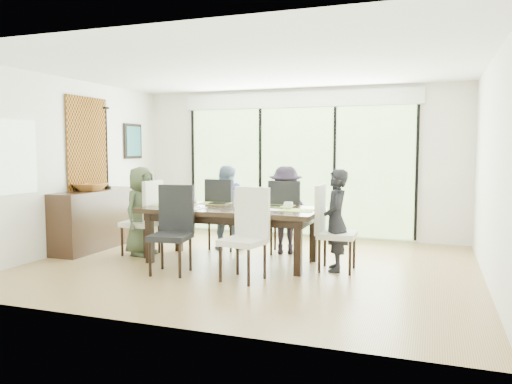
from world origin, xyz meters
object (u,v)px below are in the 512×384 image
(cup_a, at_px, (192,201))
(chair_far_right, at_px, (286,216))
(person_right_end, at_px, (336,220))
(person_far_right, at_px, (286,210))
(vase, at_px, (236,203))
(laptop, at_px, (175,205))
(chair_right_end, at_px, (337,228))
(person_far_left, at_px, (226,208))
(sideboard, at_px, (95,219))
(chair_left_end, at_px, (140,217))
(cup_c, at_px, (288,205))
(chair_near_left, at_px, (170,230))
(chair_far_left, at_px, (226,213))
(chair_near_right, at_px, (243,234))
(table_top, at_px, (232,210))
(person_left_end, at_px, (141,211))
(cup_b, at_px, (239,205))
(bowl, at_px, (90,187))

(cup_a, bearing_deg, chair_far_right, 29.25)
(person_right_end, relative_size, person_far_right, 1.00)
(vase, xyz_separation_m, laptop, (-0.90, -0.15, -0.05))
(chair_right_end, distance_m, chair_far_right, 1.27)
(person_far_left, xyz_separation_m, sideboard, (-2.00, -0.66, -0.20))
(chair_left_end, relative_size, cup_c, 8.87)
(person_right_end, height_order, vase, person_right_end)
(person_right_end, xyz_separation_m, person_far_right, (-0.93, 0.83, 0.00))
(chair_near_left, xyz_separation_m, person_far_right, (1.05, 1.70, 0.10))
(vase, distance_m, laptop, 0.91)
(chair_near_left, xyz_separation_m, person_right_end, (1.98, 0.87, 0.10))
(chair_far_left, bearing_deg, chair_near_right, 126.44)
(table_top, xyz_separation_m, chair_right_end, (1.50, -0.00, -0.18))
(person_right_end, height_order, sideboard, person_right_end)
(person_left_end, bearing_deg, cup_b, -85.64)
(table_top, xyz_separation_m, cup_a, (-0.70, 0.15, 0.08))
(cup_a, bearing_deg, sideboard, 179.42)
(chair_near_left, height_order, person_left_end, person_left_end)
(chair_far_left, distance_m, person_far_left, 0.10)
(cup_c, bearing_deg, person_far_left, 149.72)
(laptop, xyz_separation_m, cup_b, (1.00, 0.00, 0.03))
(cup_b, relative_size, bowl, 0.21)
(table_top, distance_m, person_far_right, 1.00)
(chair_near_left, distance_m, cup_b, 1.04)
(chair_left_end, height_order, person_right_end, person_right_end)
(chair_left_end, xyz_separation_m, chair_far_right, (2.05, 0.85, 0.00))
(chair_near_right, bearing_deg, cup_a, 149.64)
(person_far_left, xyz_separation_m, vase, (0.50, -0.78, 0.17))
(person_right_end, xyz_separation_m, cup_a, (-2.18, 0.15, 0.16))
(chair_right_end, height_order, chair_far_left, same)
(chair_near_left, xyz_separation_m, bowl, (-1.95, 0.94, 0.43))
(chair_far_right, relative_size, cup_a, 8.87)
(chair_far_left, bearing_deg, chair_right_end, 163.98)
(chair_left_end, distance_m, cup_c, 2.32)
(chair_left_end, bearing_deg, chair_far_left, 130.54)
(bowl, bearing_deg, person_left_end, -3.98)
(table_top, xyz_separation_m, cup_c, (0.80, 0.10, 0.08))
(chair_far_right, height_order, cup_c, chair_far_right)
(person_left_end, bearing_deg, cup_c, -79.62)
(chair_right_end, bearing_deg, cup_b, 93.18)
(person_right_end, bearing_deg, vase, -105.03)
(chair_right_end, bearing_deg, chair_near_left, 112.45)
(chair_left_end, xyz_separation_m, chair_near_right, (2.00, -0.87, 0.00))
(laptop, bearing_deg, table_top, -9.48)
(chair_near_left, height_order, cup_b, chair_near_left)
(chair_far_right, bearing_deg, vase, 49.23)
(cup_b, bearing_deg, chair_left_end, 176.53)
(chair_near_left, xyz_separation_m, person_far_left, (0.05, 1.70, 0.10))
(chair_near_left, xyz_separation_m, laptop, (-0.35, 0.77, 0.22))
(chair_near_right, relative_size, person_far_right, 0.85)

